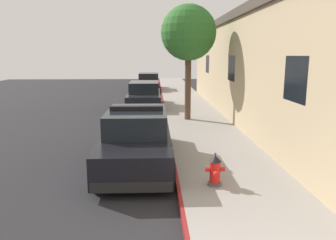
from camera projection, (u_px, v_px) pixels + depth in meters
ground_plane at (56, 134)px, 13.38m from camera, size 29.54×60.00×0.20m
sidewalk_pavement at (202, 129)px, 13.57m from camera, size 2.80×60.00×0.16m
curb_painted_edge at (168, 129)px, 13.52m from camera, size 0.08×60.00×0.16m
storefront_building at (298, 69)px, 14.49m from camera, size 6.22×24.05×4.93m
police_cruiser at (137, 139)px, 9.27m from camera, size 1.94×4.84×1.68m
parked_car_silver_ahead at (144, 96)px, 19.04m from camera, size 1.94×4.84×1.56m
parked_car_dark_far at (149, 82)px, 28.47m from camera, size 1.94×4.84×1.56m
fire_hydrant at (215, 170)px, 7.45m from camera, size 0.44×0.40×0.76m
street_tree at (189, 33)px, 14.49m from camera, size 2.46×2.46×5.12m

